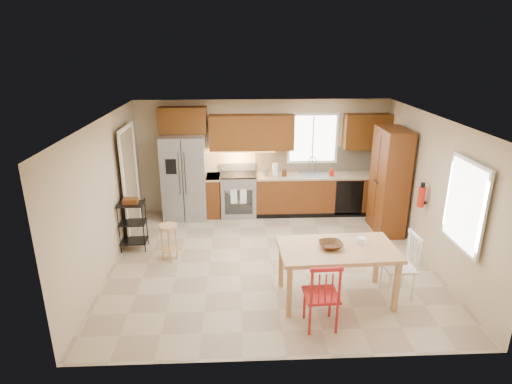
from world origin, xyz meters
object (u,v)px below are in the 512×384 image
(range_stove, at_px, (239,195))
(utility_cart, at_px, (133,225))
(dining_table, at_px, (336,274))
(refrigerator, at_px, (185,177))
(table_bowl, at_px, (331,248))
(bar_stool, at_px, (169,242))
(fire_extinguisher, at_px, (421,197))
(chair_white, at_px, (399,265))
(soap_bottle, at_px, (332,172))
(table_jar, at_px, (361,242))
(pantry, at_px, (389,181))
(chair_red, at_px, (321,294))

(range_stove, bearing_deg, utility_cart, -140.74)
(dining_table, relative_size, utility_cart, 1.79)
(refrigerator, xyz_separation_m, table_bowl, (2.46, -3.32, -0.08))
(utility_cart, bearing_deg, bar_stool, -34.03)
(fire_extinguisher, xyz_separation_m, chair_white, (-0.81, -1.30, -0.60))
(soap_bottle, height_order, fire_extinguisher, fire_extinguisher)
(refrigerator, distance_m, bar_stool, 2.08)
(table_bowl, relative_size, bar_stool, 0.52)
(soap_bottle, bearing_deg, bar_stool, -148.91)
(refrigerator, distance_m, table_jar, 4.36)
(pantry, bearing_deg, utility_cart, -172.96)
(pantry, height_order, dining_table, pantry)
(chair_red, bearing_deg, fire_extinguisher, 41.07)
(fire_extinguisher, xyz_separation_m, bar_stool, (-4.41, -0.02, -0.77))
(soap_bottle, relative_size, bar_stool, 0.29)
(chair_white, height_order, table_jar, chair_white)
(fire_extinguisher, distance_m, chair_white, 1.65)
(pantry, distance_m, dining_table, 2.93)
(soap_bottle, xyz_separation_m, chair_white, (0.34, -3.25, -0.50))
(refrigerator, bearing_deg, range_stove, 2.99)
(soap_bottle, relative_size, table_bowl, 0.56)
(table_bowl, height_order, table_jar, table_jar)
(chair_white, bearing_deg, chair_red, 115.94)
(refrigerator, distance_m, table_bowl, 4.14)
(dining_table, xyz_separation_m, utility_cart, (-3.37, 1.79, 0.06))
(bar_stool, bearing_deg, pantry, 15.42)
(soap_bottle, bearing_deg, table_jar, -94.35)
(soap_bottle, xyz_separation_m, utility_cart, (-3.98, -1.51, -0.52))
(refrigerator, distance_m, soap_bottle, 3.18)
(table_jar, bearing_deg, bar_stool, 157.86)
(refrigerator, relative_size, pantry, 0.87)
(fire_extinguisher, xyz_separation_m, dining_table, (-1.76, -1.35, -0.69))
(soap_bottle, height_order, utility_cart, soap_bottle)
(table_jar, bearing_deg, range_stove, 118.59)
(soap_bottle, relative_size, chair_white, 0.19)
(range_stove, height_order, chair_white, chair_white)
(chair_white, height_order, utility_cart, chair_white)
(soap_bottle, distance_m, chair_white, 3.31)
(soap_bottle, height_order, table_bowl, soap_bottle)
(dining_table, relative_size, table_bowl, 4.94)
(pantry, xyz_separation_m, table_jar, (-1.19, -2.29, -0.18))
(chair_white, height_order, table_bowl, chair_white)
(pantry, distance_m, chair_red, 3.64)
(chair_white, bearing_deg, refrigerator, 44.68)
(fire_extinguisher, xyz_separation_m, table_jar, (-1.39, -1.24, -0.23))
(pantry, xyz_separation_m, table_bowl, (-1.67, -2.40, -0.22))
(fire_extinguisher, relative_size, chair_white, 0.36)
(table_jar, relative_size, bar_stool, 0.24)
(refrigerator, xyz_separation_m, bar_stool, (-0.08, -1.99, -0.58))
(fire_extinguisher, bearing_deg, dining_table, -142.55)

